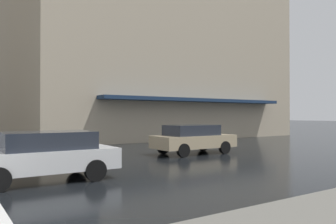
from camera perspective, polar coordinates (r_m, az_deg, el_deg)
The scene contains 3 objects.
haussmann_block_corner at distance 34.07m, azimuth -5.19°, elevation 12.60°, with size 19.60×22.55×19.68m.
car_champagne at distance 16.48m, azimuth 4.30°, elevation -4.47°, with size 1.85×4.10×1.41m.
car_white at distance 10.30m, azimuth -20.19°, elevation -6.79°, with size 1.85×4.10×1.41m.
Camera 1 is at (-7.46, -1.48, 1.88)m, focal length 36.00 mm.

